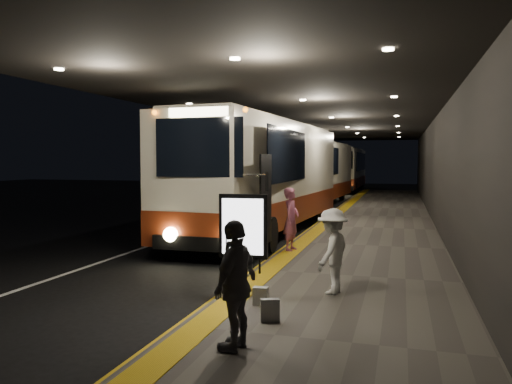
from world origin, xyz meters
The scene contains 18 objects.
ground centered at (0.00, 0.00, 0.00)m, with size 90.00×90.00×0.00m, color black.
lane_line_white centered at (-1.80, 5.00, 0.01)m, with size 0.12×50.00×0.01m, color silver.
kerb_stripe_yellow centered at (2.35, 5.00, 0.01)m, with size 0.18×50.00×0.01m, color gold.
sidewalk centered at (4.75, 5.00, 0.07)m, with size 4.50×50.00×0.15m, color #514C44.
tactile_strip centered at (2.85, 5.00, 0.16)m, with size 0.50×50.00×0.01m, color gold.
terminal_wall centered at (7.00, 5.00, 3.00)m, with size 0.10×50.00×6.00m, color black.
support_columns centered at (-1.50, 4.00, 2.20)m, with size 0.80×24.80×4.40m.
canopy centered at (2.50, 5.00, 4.60)m, with size 9.00×50.00×0.40m, color black.
coach_main centered at (0.90, 3.67, 1.91)m, with size 3.38×12.88×3.98m.
coach_second centered at (0.75, 15.86, 1.77)m, with size 3.09×11.88×3.70m.
coach_third centered at (1.06, 30.29, 1.73)m, with size 2.43×11.50×3.61m.
passenger_boarding centered at (2.80, -0.56, 1.03)m, with size 0.64×0.42×1.76m, color #B1526E.
passenger_waiting_white centered at (4.50, -4.73, 0.96)m, with size 1.04×0.48×1.61m, color silver.
passenger_waiting_grey centered at (3.65, -7.91, 1.02)m, with size 1.02×0.52×1.74m, color #4F4D53.
bag_polka centered at (3.80, -6.69, 0.33)m, with size 0.29×0.13×0.36m, color black.
bag_plain centered at (3.42, -5.89, 0.31)m, with size 0.26×0.15×0.32m, color #ADAEA3.
info_sign centered at (3.00, -5.55, 1.44)m, with size 0.90×0.14×1.91m.
stanchion_post centered at (2.75, -3.59, 0.67)m, with size 0.05×0.05×1.05m, color black.
Camera 1 is at (5.74, -14.08, 2.66)m, focal length 35.00 mm.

